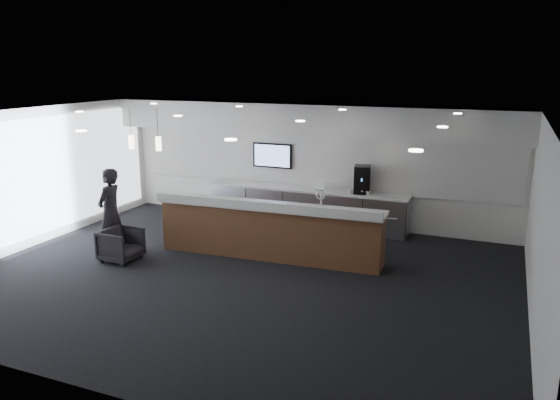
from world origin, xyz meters
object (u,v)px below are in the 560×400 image
at_px(service_counter, 270,230).
at_px(lounge_guest, 110,212).
at_px(coffee_machine, 362,180).
at_px(armchair, 121,245).

relative_size(service_counter, lounge_guest, 2.63).
bearing_deg(service_counter, coffee_machine, 58.55).
bearing_deg(armchair, lounge_guest, 59.23).
distance_m(armchair, lounge_guest, 0.80).
height_order(service_counter, coffee_machine, coffee_machine).
distance_m(service_counter, lounge_guest, 3.35).
bearing_deg(armchair, coffee_machine, -44.40).
distance_m(coffee_machine, lounge_guest, 5.67).
xyz_separation_m(service_counter, lounge_guest, (-3.16, -1.07, 0.33)).
height_order(coffee_machine, lounge_guest, lounge_guest).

